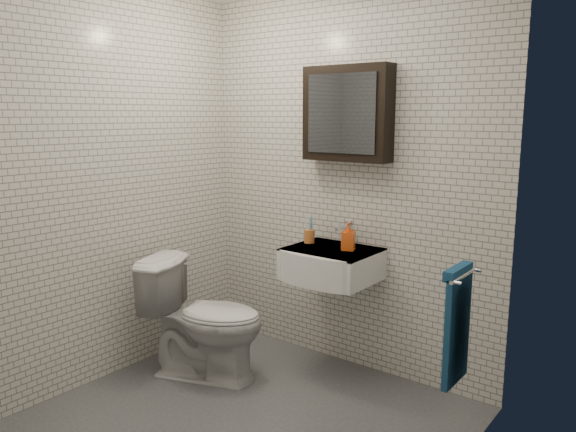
% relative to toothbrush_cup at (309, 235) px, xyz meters
% --- Properties ---
extents(ground, '(2.20, 2.00, 0.01)m').
position_rel_toothbrush_cup_xyz_m(ground, '(0.16, -0.82, -0.89)').
color(ground, '#46484D').
rests_on(ground, ground).
extents(room_shell, '(2.22, 2.02, 2.51)m').
position_rel_toothbrush_cup_xyz_m(room_shell, '(0.16, -0.82, 0.57)').
color(room_shell, silver).
rests_on(room_shell, ground).
extents(washbasin, '(0.55, 0.50, 0.20)m').
position_rel_toothbrush_cup_xyz_m(washbasin, '(0.21, -0.09, -0.14)').
color(washbasin, white).
rests_on(washbasin, room_shell).
extents(faucet, '(0.06, 0.20, 0.15)m').
position_rel_toothbrush_cup_xyz_m(faucet, '(0.21, 0.11, 0.02)').
color(faucet, silver).
rests_on(faucet, washbasin).
extents(mirror_cabinet, '(0.60, 0.15, 0.60)m').
position_rel_toothbrush_cup_xyz_m(mirror_cabinet, '(0.21, 0.10, 0.80)').
color(mirror_cabinet, black).
rests_on(mirror_cabinet, room_shell).
extents(towel_rail, '(0.09, 0.30, 0.58)m').
position_rel_toothbrush_cup_xyz_m(towel_rail, '(1.21, -0.47, -0.17)').
color(towel_rail, silver).
rests_on(towel_rail, room_shell).
extents(toothbrush_cup, '(0.09, 0.09, 0.20)m').
position_rel_toothbrush_cup_xyz_m(toothbrush_cup, '(0.00, 0.00, 0.00)').
color(toothbrush_cup, '#C97032').
rests_on(toothbrush_cup, washbasin).
extents(soap_bottle, '(0.11, 0.11, 0.18)m').
position_rel_toothbrush_cup_xyz_m(soap_bottle, '(0.31, -0.02, 0.04)').
color(soap_bottle, orange).
rests_on(soap_bottle, washbasin).
extents(toilet, '(0.88, 0.68, 0.79)m').
position_rel_toothbrush_cup_xyz_m(toilet, '(-0.41, -0.58, -0.51)').
color(toilet, white).
rests_on(toilet, ground).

